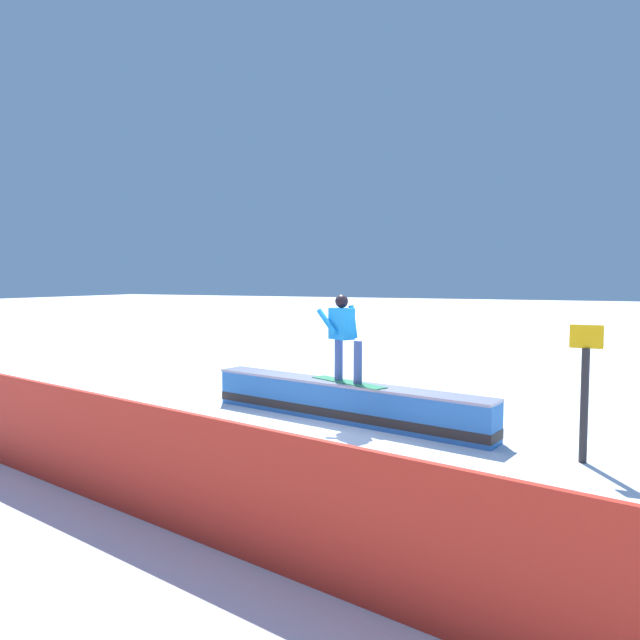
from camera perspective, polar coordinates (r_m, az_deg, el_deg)
ground_plane at (r=9.94m, az=2.23°, el=-9.74°), size 120.00×120.00×0.00m
grind_box at (r=9.88m, az=2.23°, el=-8.07°), size 5.26×1.60×0.65m
snowboarder at (r=9.73m, az=2.30°, el=-1.42°), size 1.51×0.89×1.45m
safety_fence at (r=5.98m, az=-15.48°, el=-13.50°), size 9.23×2.01×1.16m
trail_marker at (r=8.27m, az=24.33°, el=-6.12°), size 0.40×0.10×1.78m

